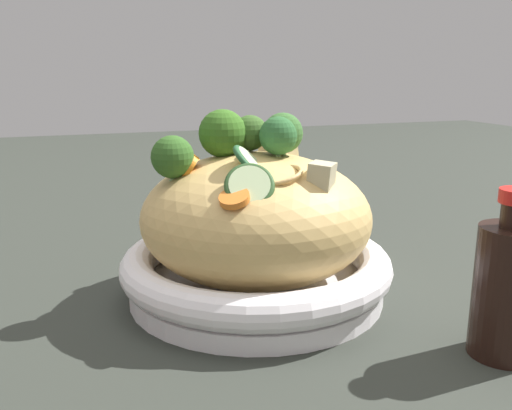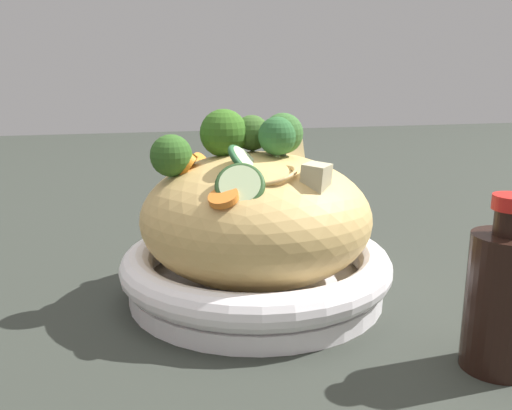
% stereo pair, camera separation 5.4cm
% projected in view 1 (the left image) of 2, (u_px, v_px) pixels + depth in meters
% --- Properties ---
extents(ground_plane, '(3.00, 3.00, 0.00)m').
position_uv_depth(ground_plane, '(256.00, 294.00, 0.56)').
color(ground_plane, '#2E322B').
extents(serving_bowl, '(0.27, 0.27, 0.05)m').
position_uv_depth(serving_bowl, '(256.00, 270.00, 0.55)').
color(serving_bowl, white).
rests_on(serving_bowl, ground_plane).
extents(noodle_heap, '(0.23, 0.23, 0.13)m').
position_uv_depth(noodle_heap, '(256.00, 217.00, 0.54)').
color(noodle_heap, tan).
rests_on(noodle_heap, serving_bowl).
extents(broccoli_florets, '(0.16, 0.08, 0.07)m').
position_uv_depth(broccoli_florets, '(238.00, 140.00, 0.52)').
color(broccoli_florets, '#98B273').
rests_on(broccoli_florets, serving_bowl).
extents(carrot_coins, '(0.16, 0.18, 0.04)m').
position_uv_depth(carrot_coins, '(225.00, 167.00, 0.53)').
color(carrot_coins, orange).
rests_on(carrot_coins, serving_bowl).
extents(zucchini_slices, '(0.06, 0.08, 0.05)m').
position_uv_depth(zucchini_slices, '(250.00, 175.00, 0.47)').
color(zucchini_slices, beige).
rests_on(zucchini_slices, serving_bowl).
extents(chicken_chunks, '(0.04, 0.16, 0.03)m').
position_uv_depth(chicken_chunks, '(290.00, 158.00, 0.55)').
color(chicken_chunks, '#C9BB90').
rests_on(chicken_chunks, serving_bowl).
extents(soy_sauce_bottle, '(0.05, 0.05, 0.14)m').
position_uv_depth(soy_sauce_bottle, '(508.00, 287.00, 0.43)').
color(soy_sauce_bottle, black).
rests_on(soy_sauce_bottle, ground_plane).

